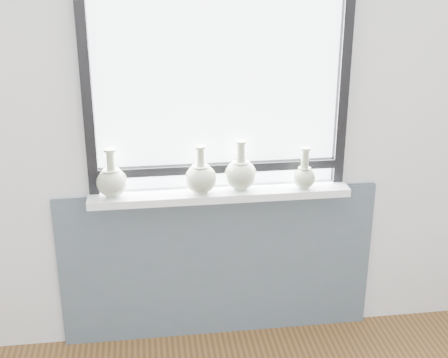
{
  "coord_description": "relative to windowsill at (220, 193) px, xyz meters",
  "views": [
    {
      "loc": [
        -0.37,
        -1.19,
        2.1
      ],
      "look_at": [
        0.0,
        1.55,
        1.02
      ],
      "focal_mm": 50.0,
      "sensor_mm": 36.0,
      "label": 1
    }
  ],
  "objects": [
    {
      "name": "back_wall",
      "position": [
        0.0,
        0.1,
        0.42
      ],
      "size": [
        3.6,
        0.02,
        2.6
      ],
      "primitive_type": "cube",
      "color": "silver",
      "rests_on": "ground"
    },
    {
      "name": "apron_panel",
      "position": [
        0.0,
        0.07,
        -0.45
      ],
      "size": [
        1.7,
        0.03,
        0.86
      ],
      "primitive_type": "cube",
      "color": "#4B5766",
      "rests_on": "ground"
    },
    {
      "name": "windowsill",
      "position": [
        0.0,
        0.0,
        0.0
      ],
      "size": [
        1.32,
        0.18,
        0.04
      ],
      "primitive_type": "cube",
      "color": "white",
      "rests_on": "apron_panel"
    },
    {
      "name": "window",
      "position": [
        0.0,
        0.06,
        0.56
      ],
      "size": [
        1.3,
        0.06,
        1.05
      ],
      "color": "black",
      "rests_on": "windowsill"
    },
    {
      "name": "vase_a",
      "position": [
        -0.53,
        -0.01,
        0.1
      ],
      "size": [
        0.15,
        0.15,
        0.24
      ],
      "rotation": [
        0.0,
        0.0,
        0.23
      ],
      "color": "#A3B191",
      "rests_on": "windowsill"
    },
    {
      "name": "vase_b",
      "position": [
        -0.1,
        -0.02,
        0.1
      ],
      "size": [
        0.16,
        0.16,
        0.24
      ],
      "rotation": [
        0.0,
        0.0,
        0.16
      ],
      "color": "#A3B191",
      "rests_on": "windowsill"
    },
    {
      "name": "vase_c",
      "position": [
        0.11,
        0.0,
        0.1
      ],
      "size": [
        0.16,
        0.16,
        0.25
      ],
      "rotation": [
        0.0,
        0.0,
        0.25
      ],
      "color": "#A3B191",
      "rests_on": "windowsill"
    },
    {
      "name": "vase_d",
      "position": [
        0.43,
        -0.03,
        0.09
      ],
      "size": [
        0.12,
        0.12,
        0.22
      ],
      "rotation": [
        0.0,
        0.0,
        0.43
      ],
      "color": "#A3B191",
      "rests_on": "windowsill"
    }
  ]
}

